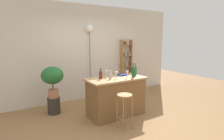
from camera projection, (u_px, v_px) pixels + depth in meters
ground at (123, 119)px, 4.29m from camera, size 12.00×12.00×0.00m
back_wall at (86, 52)px, 5.68m from camera, size 6.40×0.10×2.80m
kitchen_counter at (116, 97)px, 4.46m from camera, size 1.39×0.69×0.91m
bar_stool at (125, 104)px, 3.77m from camera, size 0.30×0.30×0.72m
spice_shelf at (126, 66)px, 6.38m from camera, size 0.39×0.17×1.78m
plant_stool at (54, 105)px, 4.61m from camera, size 0.30×0.30×0.40m
potted_plant at (52, 77)px, 4.49m from camera, size 0.52×0.47×0.76m
bottle_sauce_amber at (101, 75)px, 4.27m from camera, size 0.07×0.07×0.25m
bottle_olive_oil at (133, 72)px, 4.47m from camera, size 0.07×0.07×0.33m
bottle_vinegar at (111, 75)px, 4.30m from camera, size 0.06×0.06×0.25m
bottle_wine_red at (135, 71)px, 4.70m from camera, size 0.06×0.06×0.30m
wine_glass_left at (117, 73)px, 4.31m from camera, size 0.07×0.07×0.16m
wine_glass_center at (127, 73)px, 4.39m from camera, size 0.07×0.07×0.16m
wine_glass_right at (107, 73)px, 4.42m from camera, size 0.07×0.07×0.16m
cookbook at (122, 75)px, 4.66m from camera, size 0.23×0.18×0.03m
pendant_globe_light at (89, 29)px, 5.52m from camera, size 0.23×0.23×2.22m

